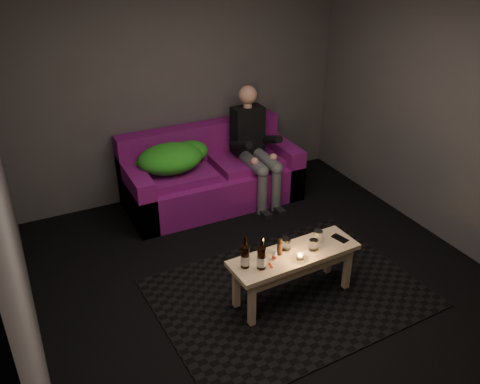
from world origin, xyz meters
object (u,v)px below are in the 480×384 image
Objects in this scene: sofa at (210,176)px; beer_bottle_b at (262,257)px; person at (254,144)px; steel_cup at (318,236)px; coffee_table at (294,261)px; beer_bottle_a at (245,256)px.

beer_bottle_b is at bearing -101.80° from sofa.
sofa is at bearing 161.47° from person.
sofa is 0.64m from person.
person is 1.78m from steel_cup.
person is (0.49, -0.16, 0.38)m from sofa.
coffee_table is 3.98× the size of beer_bottle_b.
person is at bearing 63.96° from beer_bottle_b.
steel_cup is at bearing -99.18° from person.
steel_cup is (0.63, 0.12, -0.05)m from beer_bottle_b.
beer_bottle_b reaches higher than steel_cup.
sofa is 1.70× the size of coffee_table.
beer_bottle_a is at bearing 145.91° from beer_bottle_b.
steel_cup is at bearing 3.52° from beer_bottle_a.
coffee_table is 0.31m from steel_cup.
coffee_table is at bearing -1.65° from beer_bottle_a.
beer_bottle_a is (-0.47, 0.01, 0.19)m from coffee_table.
beer_bottle_a is 0.74m from steel_cup.
person is 12.26× the size of steel_cup.
sofa is at bearing 74.72° from beer_bottle_a.
person reaches higher than steel_cup.
person is 4.58× the size of beer_bottle_a.
beer_bottle_a is at bearing -119.70° from person.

